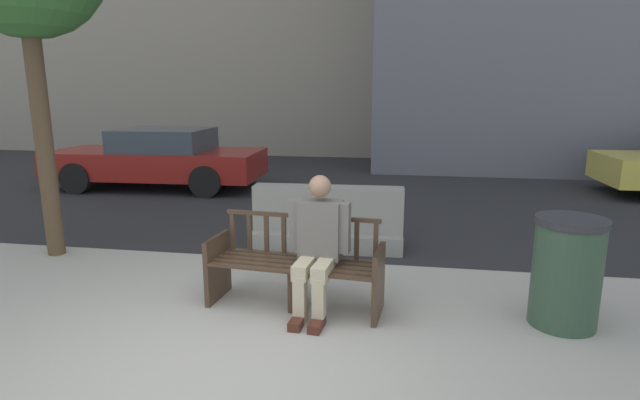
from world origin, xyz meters
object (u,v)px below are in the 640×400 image
(street_bench, at_px, (295,267))
(trash_bin, at_px, (566,272))
(seated_person, at_px, (318,242))
(jersey_barrier_centre, at_px, (328,223))
(car_sedan_mid, at_px, (159,159))

(street_bench, distance_m, trash_bin, 2.47)
(seated_person, distance_m, jersey_barrier_centre, 2.04)
(trash_bin, bearing_deg, jersey_barrier_centre, 141.97)
(street_bench, relative_size, jersey_barrier_centre, 0.86)
(street_bench, xyz_separation_m, car_sedan_mid, (-4.20, 5.49, 0.24))
(car_sedan_mid, bearing_deg, trash_bin, -39.40)
(seated_person, xyz_separation_m, jersey_barrier_centre, (-0.20, 2.00, -0.35))
(seated_person, bearing_deg, jersey_barrier_centre, 95.86)
(seated_person, xyz_separation_m, trash_bin, (2.24, 0.09, -0.19))
(car_sedan_mid, relative_size, trash_bin, 4.53)
(street_bench, distance_m, seated_person, 0.38)
(jersey_barrier_centre, xyz_separation_m, car_sedan_mid, (-4.23, 3.57, 0.30))
(street_bench, bearing_deg, jersey_barrier_centre, 89.08)
(street_bench, bearing_deg, seated_person, -18.70)
(seated_person, distance_m, trash_bin, 2.25)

